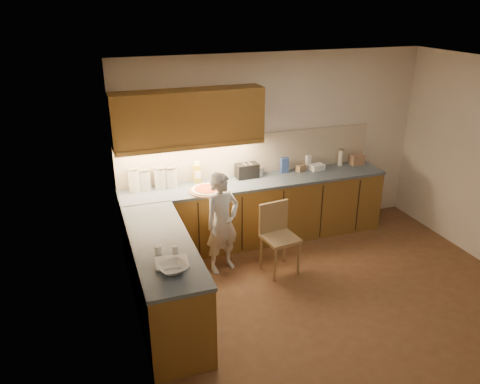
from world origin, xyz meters
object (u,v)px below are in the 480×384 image
Objects in this scene: child at (222,223)px; toaster at (247,171)px; wooden_chair at (278,233)px; pizza_on_board at (208,190)px; oil_jug at (197,173)px.

child is 1.03m from toaster.
toaster is at bearing 85.67° from wooden_chair.
oil_jug reaches higher than pizza_on_board.
pizza_on_board is 0.38m from oil_jug.
pizza_on_board is 0.74m from toaster.
oil_jug reaches higher than wooden_chair.
wooden_chair is at bearing -88.81° from toaster.
wooden_chair is 1.38m from oil_jug.
oil_jug is at bearing 97.15° from pizza_on_board.
child is 0.71m from wooden_chair.
toaster is (0.60, 0.76, 0.36)m from child.
child reaches higher than oil_jug.
wooden_chair is 1.11m from toaster.
oil_jug is (-0.10, 0.79, 0.40)m from child.
child reaches higher than wooden_chair.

